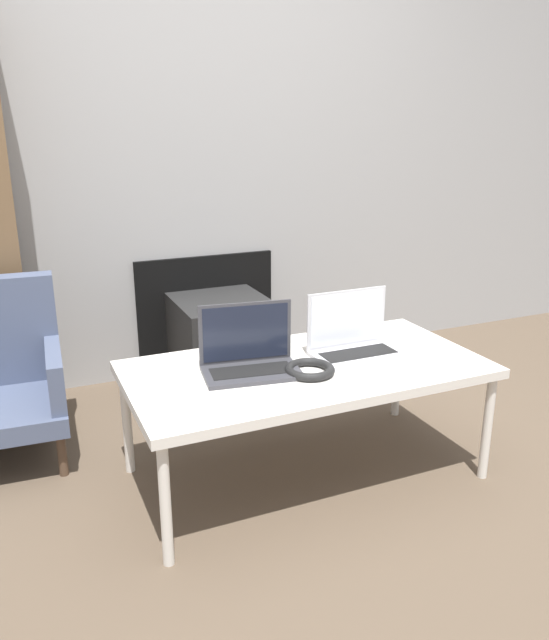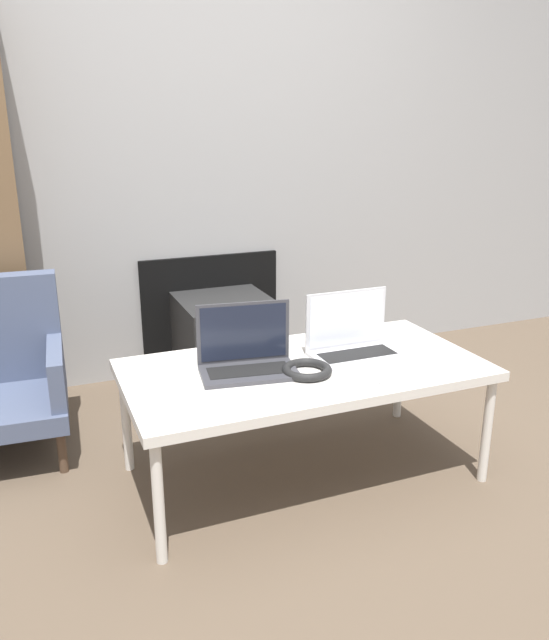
{
  "view_description": "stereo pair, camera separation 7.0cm",
  "coord_description": "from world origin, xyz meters",
  "views": [
    {
      "loc": [
        -0.99,
        -1.58,
        1.34
      ],
      "look_at": [
        0.0,
        0.67,
        0.56
      ],
      "focal_mm": 35.0,
      "sensor_mm": 36.0,
      "label": 1
    },
    {
      "loc": [
        -0.93,
        -1.61,
        1.34
      ],
      "look_at": [
        0.0,
        0.67,
        0.56
      ],
      "focal_mm": 35.0,
      "sensor_mm": 36.0,
      "label": 2
    }
  ],
  "objects": [
    {
      "name": "ground_plane",
      "position": [
        0.0,
        0.0,
        0.0
      ],
      "size": [
        14.0,
        14.0,
        0.0
      ],
      "primitive_type": "plane",
      "color": "brown"
    },
    {
      "name": "laptop_right",
      "position": [
        0.22,
        0.41,
        0.52
      ],
      "size": [
        0.35,
        0.21,
        0.25
      ],
      "rotation": [
        0.0,
        0.0,
        0.0
      ],
      "color": "silver",
      "rests_on": "table"
    },
    {
      "name": "wall_back",
      "position": [
        0.0,
        1.65,
        1.29
      ],
      "size": [
        7.0,
        0.08,
        2.6
      ],
      "color": "#999999",
      "rests_on": "ground_plane"
    },
    {
      "name": "laptop_left",
      "position": [
        -0.22,
        0.41,
        0.52
      ],
      "size": [
        0.38,
        0.25,
        0.25
      ],
      "rotation": [
        0.0,
        0.0,
        -0.15
      ],
      "color": "#38383D",
      "rests_on": "table"
    },
    {
      "name": "headphones",
      "position": [
        -0.03,
        0.29,
        0.48
      ],
      "size": [
        0.18,
        0.18,
        0.03
      ],
      "color": "black",
      "rests_on": "table"
    },
    {
      "name": "tv",
      "position": [
        0.0,
        1.34,
        0.23
      ],
      "size": [
        0.47,
        0.52,
        0.47
      ],
      "color": "black",
      "rests_on": "ground_plane"
    },
    {
      "name": "phone",
      "position": [
        0.2,
        0.15,
        0.47
      ],
      "size": [
        0.06,
        0.14,
        0.01
      ],
      "color": "silver",
      "rests_on": "table"
    },
    {
      "name": "table",
      "position": [
        0.0,
        0.37,
        0.43
      ],
      "size": [
        1.35,
        0.69,
        0.47
      ],
      "color": "silver",
      "rests_on": "ground_plane"
    }
  ]
}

